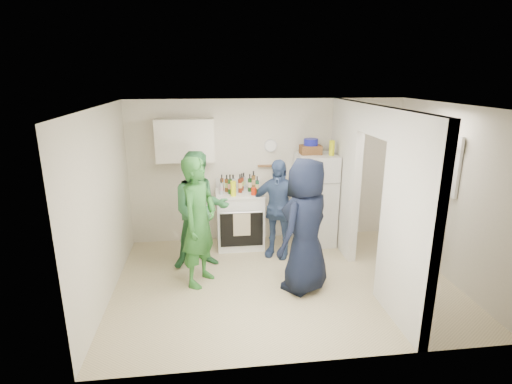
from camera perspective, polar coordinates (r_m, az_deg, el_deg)
floor at (r=5.95m, az=4.02°, el=-12.61°), size 4.80×4.80×0.00m
wall_back at (r=7.07m, az=1.64°, el=3.05°), size 4.80×0.00×4.80m
wall_front at (r=3.91m, az=9.11°, el=-8.46°), size 4.80×0.00×4.80m
wall_left at (r=5.53m, az=-20.94°, el=-1.88°), size 0.00×3.40×3.40m
wall_right at (r=6.36m, az=26.01°, el=-0.16°), size 0.00×3.40×3.40m
ceiling at (r=5.22m, az=4.58°, el=12.16°), size 4.80×4.80×0.00m
partition_pier_back at (r=6.79m, az=12.47°, el=2.10°), size 0.12×1.20×2.50m
partition_pier_front at (r=4.86m, az=20.91°, el=-4.32°), size 0.12×1.20×2.50m
partition_header at (r=5.60m, az=16.84°, el=9.75°), size 0.12×1.00×0.40m
stove at (r=6.92m, az=-2.30°, el=-3.87°), size 0.82×0.68×0.97m
upper_cabinet at (r=6.71m, az=-10.09°, el=7.31°), size 0.95×0.34×0.70m
fridge at (r=7.01m, az=8.42°, el=-1.08°), size 0.66×0.64×1.59m
wicker_basket at (r=6.83m, az=7.80°, el=6.01°), size 0.35×0.25×0.15m
blue_bowl at (r=6.80m, az=7.85°, el=7.09°), size 0.24×0.24×0.11m
yellow_cup_stack_top at (r=6.76m, az=10.78°, el=6.21°), size 0.09×0.09×0.25m
wall_clock at (r=6.97m, az=2.10°, el=6.62°), size 0.22×0.02×0.22m
spice_shelf at (r=7.00m, az=1.71°, el=3.75°), size 0.35×0.08×0.03m
nook_window at (r=6.42m, az=25.36°, el=3.76°), size 0.03×0.70×0.80m
nook_window_frame at (r=6.42m, az=25.25°, el=3.76°), size 0.04×0.76×0.86m
nook_valance at (r=6.35m, az=25.44°, el=6.84°), size 0.04×0.82×0.18m
yellow_cup_stack_stove at (r=6.51m, az=-3.26°, el=0.48°), size 0.09×0.09×0.25m
red_cup at (r=6.58m, az=-0.31°, el=0.08°), size 0.09×0.09×0.12m
person_green_left at (r=5.60m, az=-8.15°, el=-4.29°), size 0.71×0.80×1.84m
person_green_center at (r=6.10m, az=-7.96°, el=-2.64°), size 0.98×0.81×1.82m
person_denim at (r=6.44m, az=3.10°, el=-2.38°), size 1.02×0.80×1.62m
person_navy at (r=5.42m, az=7.08°, el=-4.87°), size 1.07×1.05×1.86m
person_nook at (r=6.60m, az=20.86°, el=-3.26°), size 0.74×1.09×1.56m
bottle_a at (r=6.84m, az=-4.89°, el=1.37°), size 0.06×0.06×0.28m
bottle_b at (r=6.64m, az=-3.73°, el=1.12°), size 0.08×0.08×0.33m
bottle_c at (r=6.87m, az=-3.28°, el=1.40°), size 0.08×0.08×0.27m
bottle_d at (r=6.69m, az=-2.30°, el=1.23°), size 0.07×0.07×0.32m
bottle_e at (r=6.93m, az=-1.77°, el=1.62°), size 0.07×0.07×0.28m
bottle_f at (r=6.76m, az=-0.89°, el=1.32°), size 0.07×0.07×0.30m
bottle_g at (r=6.90m, az=-0.36°, el=1.72°), size 0.07×0.07×0.32m
bottle_h at (r=6.61m, az=-4.97°, el=0.73°), size 0.06×0.06×0.26m
bottle_i at (r=6.82m, az=-2.03°, el=1.45°), size 0.06×0.06×0.30m
bottle_j at (r=6.67m, az=0.17°, el=1.06°), size 0.06×0.06×0.29m
bottle_k at (r=6.76m, az=-4.19°, el=1.26°), size 0.07×0.07×0.29m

